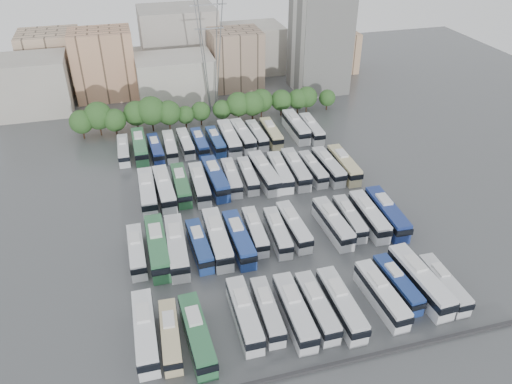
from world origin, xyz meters
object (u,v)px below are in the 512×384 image
object	(u,v)px
bus_r1_s7	(278,232)
bus_r3_s2	(156,149)
bus_r0_s6	(294,311)
bus_r3_s1	(140,146)
bus_r2_s4	(200,184)
bus_r1_s2	(177,246)
bus_r0_s4	(244,314)
bus_r3_s9	(257,135)
bus_r0_s2	(197,334)
bus_r2_s2	(164,188)
bus_r1_s11	(349,218)
bus_r3_s7	(229,138)
bus_r3_s3	(170,146)
bus_r1_s5	(239,239)
bus_r3_s5	(200,143)
bus_r2_s10	(296,169)
bus_r1_s13	(387,213)
bus_r3_s4	(185,143)
bus_r3_s12	(296,126)
bus_r1_s12	(369,216)
bus_r2_s12	(328,166)
bus_r2_s13	(344,164)
bus_r0_s1	(170,335)
bus_r2_s7	(248,175)
bus_r0_s11	(397,284)
bus_r1_s1	(157,247)
bus_r1_s6	(255,231)
bus_r3_s10	(271,133)
bus_r3_s0	(124,150)
apartment_tower	(320,43)
bus_r3_s6	(215,141)
bus_r0_s10	(381,294)
bus_r1_s0	(137,251)
bus_r2_s6	(231,177)
bus_r0_s12	(420,280)
bus_r1_s10	(333,223)
bus_r0_s0	(145,331)
bus_r2_s1	(147,192)
bus_r0_s8	(341,304)
electricity_pylon	(210,39)
bus_r2_s8	(264,172)
bus_r2_s9	(280,172)
bus_r0_s5	(267,310)
bus_r2_s3	(181,184)

from	to	relation	value
bus_r1_s7	bus_r3_s2	bearing A→B (deg)	117.73
bus_r0_s6	bus_r3_s1	xyz separation A→B (m)	(-16.58, 55.29, 0.06)
bus_r2_s4	bus_r1_s2	bearing A→B (deg)	-109.77
bus_r0_s4	bus_r3_s9	bearing A→B (deg)	73.25
bus_r0_s2	bus_r2_s2	bearing A→B (deg)	87.59
bus_r1_s11	bus_r3_s7	bearing A→B (deg)	113.41
bus_r3_s3	bus_r1_s5	bearing A→B (deg)	-78.52
bus_r3_s5	bus_r2_s10	bearing A→B (deg)	-47.28
bus_r1_s13	bus_r3_s1	xyz separation A→B (m)	(-39.77, 37.67, -0.05)
bus_r0_s6	bus_r3_s4	distance (m)	55.10
bus_r3_s12	bus_r3_s9	bearing A→B (deg)	-171.55
bus_r3_s7	bus_r3_s9	size ratio (longest dim) A/B	1.20
bus_r1_s12	bus_r3_s12	distance (m)	37.83
bus_r2_s12	bus_r3_s3	bearing A→B (deg)	147.89
bus_r1_s7	bus_r2_s13	world-z (taller)	bus_r2_s13
bus_r3_s3	bus_r3_s12	distance (m)	29.84
bus_r0_s1	bus_r2_s7	bearing A→B (deg)	64.36
bus_r0_s11	bus_r3_s4	distance (m)	58.04
bus_r1_s1	bus_r1_s6	distance (m)	16.22
bus_r3_s2	bus_r3_s5	xyz separation A→B (m)	(9.76, 0.41, -0.00)
bus_r0_s11	bus_r3_s10	xyz separation A→B (m)	(-3.18, 52.86, 0.14)
bus_r3_s0	bus_r1_s11	bearing A→B (deg)	-44.04
apartment_tower	bus_r3_s6	distance (m)	47.14
bus_r0_s10	bus_r3_s1	bearing A→B (deg)	115.89
bus_r2_s10	bus_r3_s4	bearing A→B (deg)	139.53
bus_r1_s0	bus_r2_s6	xyz separation A→B (m)	(19.62, 18.26, 0.01)
bus_r3_s4	bus_r3_s6	size ratio (longest dim) A/B	1.00
bus_r0_s12	bus_r2_s10	bearing A→B (deg)	97.59
bus_r0_s2	bus_r2_s13	distance (m)	51.56
bus_r0_s10	bus_r1_s10	distance (m)	17.81
bus_r1_s10	bus_r2_s13	xyz separation A→B (m)	(10.11, 18.24, 0.05)
bus_r0_s0	bus_r3_s12	bearing A→B (deg)	54.50
bus_r2_s1	bus_r3_s1	distance (m)	19.37
bus_r0_s2	bus_r2_s1	xyz separation A→B (m)	(-3.14, 36.36, 0.10)
bus_r2_s13	bus_r3_s1	xyz separation A→B (m)	(-39.72, 19.41, 0.05)
bus_r0_s8	bus_r3_s2	distance (m)	57.60
bus_r0_s8	bus_r1_s12	xyz separation A→B (m)	(13.26, 18.32, -0.01)
bus_r2_s6	bus_r3_s5	size ratio (longest dim) A/B	1.05
bus_r2_s6	electricity_pylon	bearing A→B (deg)	86.89
bus_r1_s6	bus_r3_s3	size ratio (longest dim) A/B	0.99
bus_r1_s13	bus_r2_s8	size ratio (longest dim) A/B	1.01
bus_r1_s7	bus_r3_s1	distance (m)	42.31
bus_r1_s7	bus_r2_s9	bearing A→B (deg)	73.96
bus_r0_s5	bus_r0_s11	distance (m)	19.80
bus_r2_s6	bus_r2_s9	distance (m)	9.84
bus_r0_s0	bus_r3_s1	size ratio (longest dim) A/B	0.99
bus_r1_s11	bus_r2_s3	world-z (taller)	bus_r2_s3
bus_r2_s1	bus_r0_s5	bearing A→B (deg)	-68.47
bus_r2_s9	bus_r3_s12	size ratio (longest dim) A/B	0.92
bus_r0_s0	bus_r1_s1	bearing A→B (deg)	79.63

